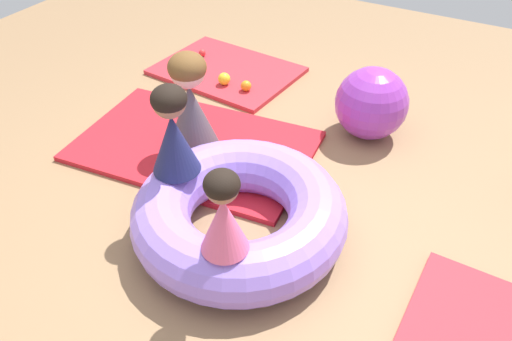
{
  "coord_description": "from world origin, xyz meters",
  "views": [
    {
      "loc": [
        1.17,
        -1.9,
        2.22
      ],
      "look_at": [
        0.04,
        0.13,
        0.36
      ],
      "focal_mm": 35.53,
      "sensor_mm": 36.0,
      "label": 1
    }
  ],
  "objects_px": {
    "inflatable_cushion": "(239,214)",
    "play_ball_orange": "(246,86)",
    "exercise_ball_large": "(371,103)",
    "child_in_navy": "(173,131)",
    "play_ball_yellow": "(224,79)",
    "adult_seated": "(190,102)",
    "play_ball_red": "(202,53)",
    "child_in_pink": "(223,213)"
  },
  "relations": [
    {
      "from": "adult_seated",
      "to": "play_ball_red",
      "type": "distance_m",
      "value": 1.48
    },
    {
      "from": "child_in_navy",
      "to": "child_in_pink",
      "type": "xyz_separation_m",
      "value": [
        0.58,
        -0.39,
        -0.04
      ]
    },
    {
      "from": "inflatable_cushion",
      "to": "child_in_navy",
      "type": "height_order",
      "value": "child_in_navy"
    },
    {
      "from": "adult_seated",
      "to": "inflatable_cushion",
      "type": "bearing_deg",
      "value": -83.27
    },
    {
      "from": "inflatable_cushion",
      "to": "child_in_navy",
      "type": "bearing_deg",
      "value": -179.96
    },
    {
      "from": "child_in_navy",
      "to": "exercise_ball_large",
      "type": "bearing_deg",
      "value": 70.25
    },
    {
      "from": "exercise_ball_large",
      "to": "child_in_navy",
      "type": "bearing_deg",
      "value": -117.52
    },
    {
      "from": "adult_seated",
      "to": "play_ball_red",
      "type": "relative_size",
      "value": 10.83
    },
    {
      "from": "child_in_pink",
      "to": "inflatable_cushion",
      "type": "bearing_deg",
      "value": 125.47
    },
    {
      "from": "adult_seated",
      "to": "play_ball_yellow",
      "type": "distance_m",
      "value": 0.96
    },
    {
      "from": "child_in_navy",
      "to": "child_in_pink",
      "type": "bearing_deg",
      "value": -26.53
    },
    {
      "from": "inflatable_cushion",
      "to": "exercise_ball_large",
      "type": "relative_size",
      "value": 2.34
    },
    {
      "from": "child_in_pink",
      "to": "adult_seated",
      "type": "distance_m",
      "value": 1.36
    },
    {
      "from": "adult_seated",
      "to": "exercise_ball_large",
      "type": "xyz_separation_m",
      "value": [
        1.05,
        0.8,
        -0.12
      ]
    },
    {
      "from": "play_ball_orange",
      "to": "play_ball_yellow",
      "type": "xyz_separation_m",
      "value": [
        -0.22,
        0.0,
        0.01
      ]
    },
    {
      "from": "child_in_navy",
      "to": "play_ball_yellow",
      "type": "bearing_deg",
      "value": 119.85
    },
    {
      "from": "inflatable_cushion",
      "to": "child_in_navy",
      "type": "xyz_separation_m",
      "value": [
        -0.42,
        -0.0,
        0.44
      ]
    },
    {
      "from": "play_ball_orange",
      "to": "inflatable_cushion",
      "type": "bearing_deg",
      "value": -61.41
    },
    {
      "from": "inflatable_cushion",
      "to": "play_ball_yellow",
      "type": "distance_m",
      "value": 1.79
    },
    {
      "from": "inflatable_cushion",
      "to": "play_ball_orange",
      "type": "height_order",
      "value": "inflatable_cushion"
    },
    {
      "from": "play_ball_red",
      "to": "exercise_ball_large",
      "type": "height_order",
      "value": "exercise_ball_large"
    },
    {
      "from": "child_in_pink",
      "to": "play_ball_orange",
      "type": "relative_size",
      "value": 5.23
    },
    {
      "from": "inflatable_cushion",
      "to": "play_ball_orange",
      "type": "xyz_separation_m",
      "value": [
        -0.8,
        1.47,
        -0.09
      ]
    },
    {
      "from": "inflatable_cushion",
      "to": "child_in_navy",
      "type": "relative_size",
      "value": 2.27
    },
    {
      "from": "play_ball_orange",
      "to": "exercise_ball_large",
      "type": "height_order",
      "value": "exercise_ball_large"
    },
    {
      "from": "play_ball_orange",
      "to": "exercise_ball_large",
      "type": "relative_size",
      "value": 0.17
    },
    {
      "from": "child_in_pink",
      "to": "play_ball_yellow",
      "type": "distance_m",
      "value": 2.26
    },
    {
      "from": "child_in_pink",
      "to": "child_in_navy",
      "type": "bearing_deg",
      "value": 159.81
    },
    {
      "from": "play_ball_orange",
      "to": "play_ball_red",
      "type": "bearing_deg",
      "value": 152.03
    },
    {
      "from": "child_in_navy",
      "to": "play_ball_yellow",
      "type": "height_order",
      "value": "child_in_navy"
    },
    {
      "from": "child_in_pink",
      "to": "play_ball_red",
      "type": "xyz_separation_m",
      "value": [
        -1.65,
        2.23,
        -0.51
      ]
    },
    {
      "from": "play_ball_red",
      "to": "child_in_navy",
      "type": "bearing_deg",
      "value": -59.73
    },
    {
      "from": "exercise_ball_large",
      "to": "play_ball_orange",
      "type": "bearing_deg",
      "value": 176.76
    },
    {
      "from": "adult_seated",
      "to": "play_ball_yellow",
      "type": "height_order",
      "value": "adult_seated"
    },
    {
      "from": "child_in_navy",
      "to": "play_ball_red",
      "type": "xyz_separation_m",
      "value": [
        -1.07,
        1.84,
        -0.55
      ]
    },
    {
      "from": "child_in_navy",
      "to": "child_in_pink",
      "type": "relative_size",
      "value": 1.17
    },
    {
      "from": "play_ball_orange",
      "to": "play_ball_red",
      "type": "distance_m",
      "value": 0.79
    },
    {
      "from": "adult_seated",
      "to": "exercise_ball_large",
      "type": "height_order",
      "value": "adult_seated"
    },
    {
      "from": "child_in_navy",
      "to": "play_ball_orange",
      "type": "bearing_deg",
      "value": 112.12
    },
    {
      "from": "child_in_pink",
      "to": "play_ball_yellow",
      "type": "height_order",
      "value": "child_in_pink"
    },
    {
      "from": "play_ball_yellow",
      "to": "exercise_ball_large",
      "type": "distance_m",
      "value": 1.34
    },
    {
      "from": "inflatable_cushion",
      "to": "adult_seated",
      "type": "height_order",
      "value": "adult_seated"
    }
  ]
}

